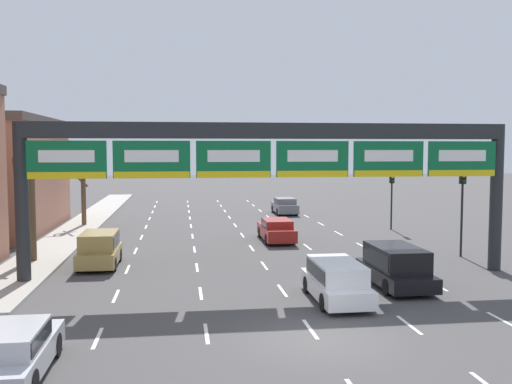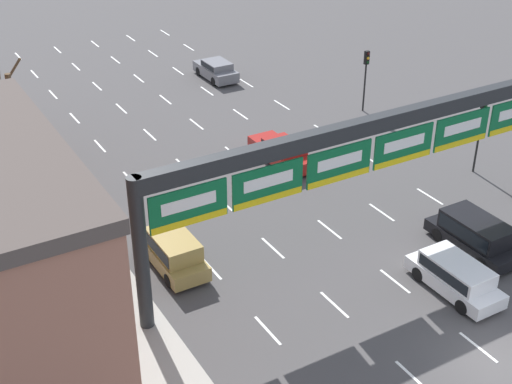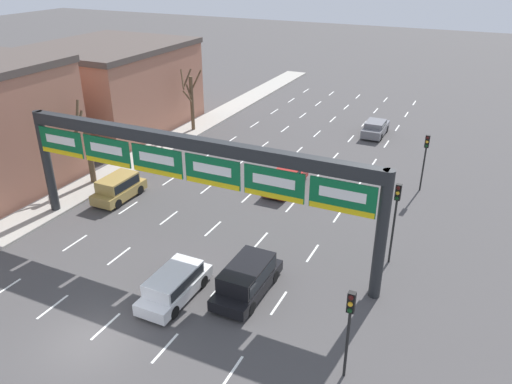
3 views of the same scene
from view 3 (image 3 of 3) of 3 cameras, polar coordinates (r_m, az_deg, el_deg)
The scene contains 14 objects.
ground_plane at distance 24.41m, azimuth -18.36°, elevation -15.76°, with size 220.00×220.00×0.00m, color #474444.
lane_dashes at distance 33.35m, azimuth -2.82°, elevation -2.26°, with size 13.32×67.00×0.01m.
sign_gantry at distance 27.21m, azimuth -7.92°, elevation 3.46°, with size 21.98×0.70×6.89m.
building_far at distance 51.36m, azimuth -16.19°, elevation 11.62°, with size 12.32×14.40×7.92m.
suv_white at distance 25.41m, azimuth -9.31°, elevation -10.28°, with size 1.81×4.48×1.52m.
suv_black at distance 25.36m, azimuth -1.02°, elevation -9.71°, with size 1.97×4.74×1.70m.
car_red at distance 36.32m, azimuth 3.38°, elevation 1.47°, with size 1.81×4.89×1.38m.
car_grey at distance 48.53m, azimuth 13.49°, elevation 7.18°, with size 1.82×4.28×1.43m.
suv_gold at distance 35.93m, azimuth -15.45°, elevation 0.59°, with size 1.82×4.04×1.69m.
traffic_light_near_gantry at distance 20.05m, azimuth 10.64°, elevation -13.94°, with size 0.30×0.35×4.18m.
traffic_light_mid_block at distance 37.08m, azimuth 18.82°, elevation 4.43°, with size 0.30×0.35×4.21m.
traffic_light_far_end at distance 27.45m, azimuth 15.70°, elevation -1.78°, with size 0.30×0.35×4.79m.
tree_bare_closest at distance 38.29m, azimuth -18.73°, elevation 5.15°, with size 1.52×1.79×6.11m.
tree_bare_second at distance 48.20m, azimuth -7.42°, elevation 10.57°, with size 2.16×2.17×5.77m.
Camera 3 is at (14.03, -12.39, 15.67)m, focal length 35.00 mm.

